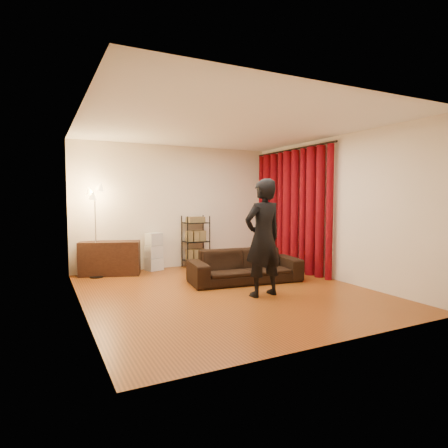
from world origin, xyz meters
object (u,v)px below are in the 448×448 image
storage_boxes (154,252)px  sofa (245,266)px  media_cabinet (110,258)px  wire_shelf (196,241)px  person (263,238)px  floor_lamp (95,232)px

storage_boxes → sofa: bearing=-57.1°
sofa → media_cabinet: media_cabinet is taller
sofa → media_cabinet: bearing=147.5°
sofa → media_cabinet: size_ratio=1.75×
wire_shelf → person: bearing=-102.2°
person → floor_lamp: size_ratio=1.04×
person → wire_shelf: 2.79m
sofa → storage_boxes: size_ratio=2.52×
media_cabinet → wire_shelf: size_ratio=1.01×
sofa → floor_lamp: bearing=152.8°
storage_boxes → media_cabinet: bearing=-174.8°
media_cabinet → floor_lamp: floor_lamp is taller
wire_shelf → floor_lamp: 2.19m
sofa → wire_shelf: bearing=104.7°
storage_boxes → wire_shelf: 0.96m
person → wire_shelf: person is taller
sofa → person: person is taller
wire_shelf → storage_boxes: bearing=165.4°
sofa → media_cabinet: 2.75m
media_cabinet → storage_boxes: (0.93, 0.08, 0.06)m
person → floor_lamp: person is taller
media_cabinet → sofa: bearing=-20.6°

